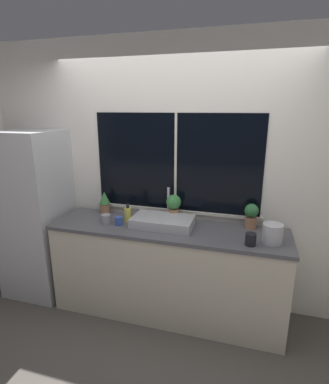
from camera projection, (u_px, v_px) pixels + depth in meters
name	position (u px, v px, depth m)	size (l,w,h in m)	color
ground_plane	(159.00, 329.00, 2.83)	(14.00, 14.00, 0.00)	#4C4742
wall_back	(176.00, 176.00, 3.06)	(8.00, 0.09, 2.70)	silver
wall_left	(53.00, 155.00, 4.41)	(0.06, 7.00, 2.70)	silver
counter	(167.00, 271.00, 2.97)	(2.26, 0.59, 0.93)	beige
refrigerator	(36.00, 214.00, 3.28)	(0.64, 0.66, 1.80)	#B7B7BC
sink	(163.00, 221.00, 2.87)	(0.58, 0.39, 0.33)	#ADADB2
potted_plant_left	(105.00, 202.00, 3.21)	(0.12, 0.12, 0.24)	#9E6B4C
potted_plant_center	(174.00, 206.00, 3.00)	(0.15, 0.15, 0.26)	#9E6B4C
potted_plant_right	(251.00, 215.00, 2.80)	(0.13, 0.13, 0.24)	#9E6B4C
soap_bottle	(128.00, 214.00, 2.98)	(0.07, 0.07, 0.18)	#DBD14C
mug_black	(251.00, 239.00, 2.47)	(0.09, 0.09, 0.10)	black
mug_blue	(119.00, 221.00, 2.90)	(0.07, 0.07, 0.08)	#3351AD
mug_grey	(106.00, 219.00, 2.95)	(0.09, 0.09, 0.09)	gray
kettle	(273.00, 233.00, 2.50)	(0.17, 0.17, 0.18)	#B2B2B7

